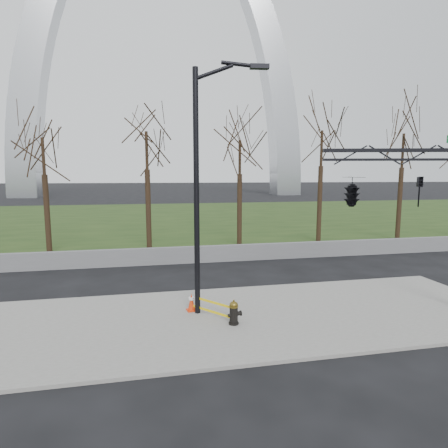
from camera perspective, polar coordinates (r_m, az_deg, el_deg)
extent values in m
plane|color=black|center=(12.31, 4.01, -14.67)|extent=(500.00, 500.00, 0.00)
cube|color=slate|center=(12.29, 4.01, -14.46)|extent=(18.00, 6.00, 0.10)
cube|color=#1E3413|center=(41.34, -7.11, 1.12)|extent=(120.00, 40.00, 0.06)
cube|color=#59595B|center=(19.67, -2.21, -4.76)|extent=(60.00, 0.30, 0.90)
cylinder|color=black|center=(11.57, 1.55, -15.46)|extent=(0.32, 0.32, 0.06)
cylinder|color=black|center=(11.48, 1.55, -14.31)|extent=(0.24, 0.24, 0.56)
cylinder|color=black|center=(11.52, 2.49, -13.98)|extent=(0.20, 0.17, 0.15)
cylinder|color=black|center=(11.43, 0.87, -14.31)|extent=(0.10, 0.10, 0.09)
cylinder|color=brown|center=(11.37, 1.56, -12.93)|extent=(0.28, 0.28, 0.06)
ellipsoid|color=brown|center=(11.35, 1.56, -12.66)|extent=(0.26, 0.26, 0.19)
cylinder|color=brown|center=(11.31, 1.56, -12.14)|extent=(0.06, 0.06, 0.07)
cube|color=red|center=(12.67, -5.18, -13.44)|extent=(0.36, 0.36, 0.03)
cone|color=red|center=(12.56, -5.19, -12.14)|extent=(0.24, 0.24, 0.58)
cylinder|color=white|center=(12.53, -5.20, -11.69)|extent=(0.18, 0.18, 0.09)
cylinder|color=black|center=(11.64, -4.39, 4.33)|extent=(0.18, 0.18, 8.00)
cylinder|color=black|center=(12.06, -1.75, 22.93)|extent=(1.27, 0.27, 0.56)
cylinder|color=black|center=(12.20, 2.61, 23.97)|extent=(1.21, 0.27, 0.22)
cube|color=black|center=(12.27, 5.65, 23.60)|extent=(0.62, 0.29, 0.14)
cube|color=black|center=(13.27, 26.23, 10.46)|extent=(4.88, 1.34, 0.12)
cube|color=black|center=(13.25, 26.15, 9.17)|extent=(4.87, 1.30, 0.08)
imported|color=black|center=(13.54, 28.62, 4.52)|extent=(0.21, 0.23, 1.00)
imported|color=black|center=(12.74, 19.65, 4.87)|extent=(1.12, 2.54, 1.00)
cube|color=yellow|center=(11.83, -1.46, -12.42)|extent=(0.98, 1.16, 0.08)
cube|color=yellow|center=(12.04, -1.99, -13.71)|extent=(1.16, 1.39, 0.08)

